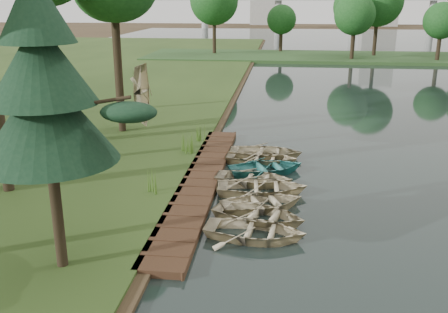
# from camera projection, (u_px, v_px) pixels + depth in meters

# --- Properties ---
(ground) EXTENTS (300.00, 300.00, 0.00)m
(ground) POSITION_uv_depth(u_px,v_px,m) (237.00, 186.00, 21.98)
(ground) COLOR #3D2F1D
(boardwalk) EXTENTS (1.60, 16.00, 0.30)m
(boardwalk) POSITION_uv_depth(u_px,v_px,m) (201.00, 181.00, 22.11)
(boardwalk) COLOR #3A2416
(boardwalk) RESTS_ON ground
(peninsula) EXTENTS (50.00, 14.00, 0.45)m
(peninsula) POSITION_uv_depth(u_px,v_px,m) (329.00, 57.00, 68.36)
(peninsula) COLOR #294820
(peninsula) RESTS_ON ground
(far_trees) EXTENTS (45.60, 5.60, 8.80)m
(far_trees) POSITION_uv_depth(u_px,v_px,m) (306.00, 10.00, 66.85)
(far_trees) COLOR black
(far_trees) RESTS_ON peninsula
(bridge) EXTENTS (95.90, 4.00, 8.60)m
(bridge) POSITION_uv_depth(u_px,v_px,m) (325.00, 2.00, 132.07)
(bridge) COLOR #A5A5A0
(bridge) RESTS_ON ground
(building_b) EXTENTS (8.00, 8.00, 12.00)m
(building_b) POSITION_uv_depth(u_px,v_px,m) (264.00, 5.00, 157.99)
(building_b) COLOR #A5A5A0
(building_b) RESTS_ON ground
(rowboat_0) EXTENTS (3.73, 2.86, 0.72)m
(rowboat_0) POSITION_uv_depth(u_px,v_px,m) (255.00, 229.00, 16.93)
(rowboat_0) COLOR #BDAF89
(rowboat_0) RESTS_ON water
(rowboat_1) EXTENTS (4.04, 3.39, 0.72)m
(rowboat_1) POSITION_uv_depth(u_px,v_px,m) (259.00, 213.00, 18.21)
(rowboat_1) COLOR #BDAF89
(rowboat_1) RESTS_ON water
(rowboat_2) EXTENTS (3.94, 3.44, 0.68)m
(rowboat_2) POSITION_uv_depth(u_px,v_px,m) (263.00, 201.00, 19.33)
(rowboat_2) COLOR #BDAF89
(rowboat_2) RESTS_ON water
(rowboat_3) EXTENTS (4.01, 3.02, 0.78)m
(rowboat_3) POSITION_uv_depth(u_px,v_px,m) (262.00, 186.00, 20.74)
(rowboat_3) COLOR #BDAF89
(rowboat_3) RESTS_ON water
(rowboat_4) EXTENTS (3.62, 2.75, 0.70)m
(rowboat_4) POSITION_uv_depth(u_px,v_px,m) (254.00, 177.00, 21.91)
(rowboat_4) COLOR #BDAF89
(rowboat_4) RESTS_ON water
(rowboat_5) EXTENTS (4.24, 3.66, 0.74)m
(rowboat_5) POSITION_uv_depth(u_px,v_px,m) (267.00, 166.00, 23.27)
(rowboat_5) COLOR #2A7671
(rowboat_5) RESTS_ON water
(rowboat_6) EXTENTS (3.72, 2.80, 0.73)m
(rowboat_6) POSITION_uv_depth(u_px,v_px,m) (261.00, 157.00, 24.66)
(rowboat_6) COLOR #BDAF89
(rowboat_6) RESTS_ON water
(rowboat_7) EXTENTS (3.82, 2.78, 0.78)m
(rowboat_7) POSITION_uv_depth(u_px,v_px,m) (266.00, 151.00, 25.52)
(rowboat_7) COLOR #BDAF89
(rowboat_7) RESTS_ON water
(stored_rowboat) EXTENTS (3.96, 2.90, 0.80)m
(stored_rowboat) POSITION_uv_depth(u_px,v_px,m) (145.00, 121.00, 30.64)
(stored_rowboat) COLOR #BDAF89
(stored_rowboat) RESTS_ON bank
(pine_tree) EXTENTS (3.80, 3.80, 8.37)m
(pine_tree) POSITION_uv_depth(u_px,v_px,m) (43.00, 88.00, 13.25)
(pine_tree) COLOR black
(pine_tree) RESTS_ON bank
(reeds_0) EXTENTS (0.60, 0.60, 0.94)m
(reeds_0) POSITION_uv_depth(u_px,v_px,m) (151.00, 182.00, 20.23)
(reeds_0) COLOR #3F661E
(reeds_0) RESTS_ON bank
(reeds_1) EXTENTS (0.60, 0.60, 0.95)m
(reeds_1) POSITION_uv_depth(u_px,v_px,m) (188.00, 144.00, 25.53)
(reeds_1) COLOR #3F661E
(reeds_1) RESTS_ON bank
(reeds_2) EXTENTS (0.60, 0.60, 0.92)m
(reeds_2) POSITION_uv_depth(u_px,v_px,m) (186.00, 142.00, 25.84)
(reeds_2) COLOR #3F661E
(reeds_2) RESTS_ON bank
(reeds_3) EXTENTS (0.60, 0.60, 0.94)m
(reeds_3) POSITION_uv_depth(u_px,v_px,m) (201.00, 132.00, 27.78)
(reeds_3) COLOR #3F661E
(reeds_3) RESTS_ON bank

